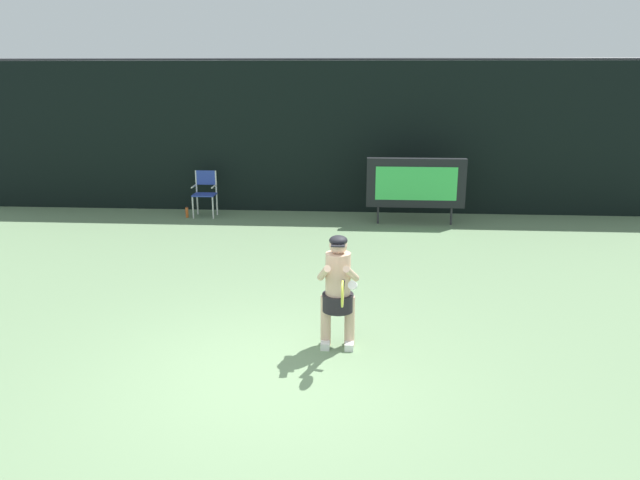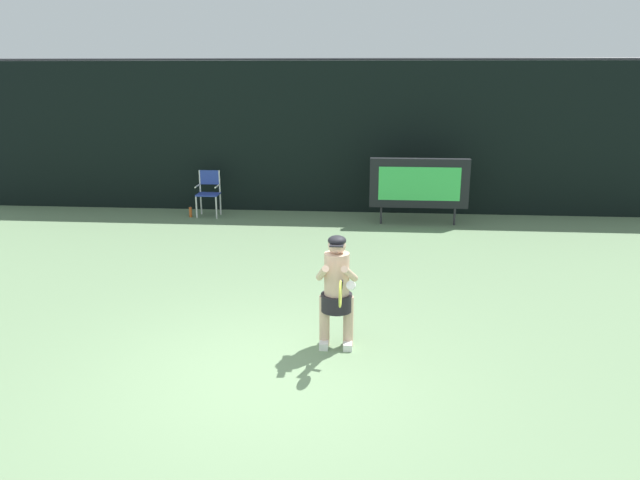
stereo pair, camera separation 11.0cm
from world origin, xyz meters
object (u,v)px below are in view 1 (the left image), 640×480
(umpire_chair, at_px, (205,191))
(water_bottle, at_px, (187,212))
(scoreboard, at_px, (416,183))
(tennis_player, at_px, (338,288))
(tennis_racket, at_px, (342,293))

(umpire_chair, distance_m, water_bottle, 0.67)
(scoreboard, xyz_separation_m, tennis_player, (-1.47, -6.47, -0.17))
(scoreboard, bearing_deg, water_bottle, 177.03)
(scoreboard, xyz_separation_m, umpire_chair, (-4.93, 0.45, -0.33))
(umpire_chair, relative_size, water_bottle, 4.08)
(tennis_player, bearing_deg, water_bottle, 119.86)
(scoreboard, relative_size, tennis_player, 1.52)
(umpire_chair, xyz_separation_m, tennis_player, (3.45, -6.92, 0.16))
(scoreboard, height_order, water_bottle, scoreboard)
(tennis_player, relative_size, tennis_racket, 2.40)
(umpire_chair, height_order, tennis_racket, umpire_chair)
(scoreboard, xyz_separation_m, water_bottle, (-5.34, 0.28, -0.82))
(umpire_chair, bearing_deg, scoreboard, -5.28)
(scoreboard, height_order, tennis_player, scoreboard)
(umpire_chair, height_order, tennis_player, tennis_player)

